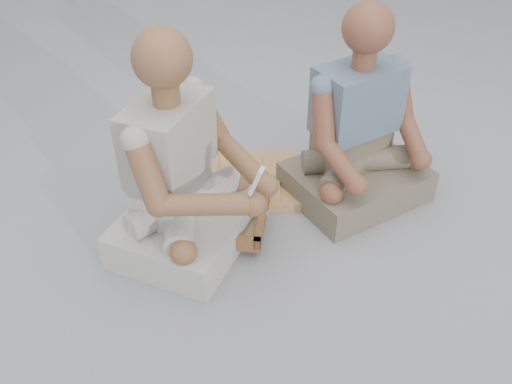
# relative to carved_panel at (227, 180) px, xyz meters

# --- Properties ---
(ground) EXTENTS (60.00, 60.00, 0.00)m
(ground) POSITION_rel_carved_panel_xyz_m (0.30, -0.67, -0.02)
(ground) COLOR gray
(ground) RESTS_ON ground
(carved_panel) EXTENTS (0.69, 0.50, 0.04)m
(carved_panel) POSITION_rel_carved_panel_xyz_m (0.00, 0.00, 0.00)
(carved_panel) COLOR #A97D41
(carved_panel) RESTS_ON ground
(tool_tray) EXTENTS (0.48, 0.39, 0.06)m
(tool_tray) POSITION_rel_carved_panel_xyz_m (-0.03, -0.30, 0.04)
(tool_tray) COLOR brown
(tool_tray) RESTS_ON carved_panel
(chisel_0) EXTENTS (0.21, 0.10, 0.02)m
(chisel_0) POSITION_rel_carved_panel_xyz_m (0.02, -0.29, 0.05)
(chisel_0) COLOR silver
(chisel_0) RESTS_ON tool_tray
(chisel_1) EXTENTS (0.12, 0.20, 0.02)m
(chisel_1) POSITION_rel_carved_panel_xyz_m (-0.03, -0.19, 0.05)
(chisel_1) COLOR silver
(chisel_1) RESTS_ON tool_tray
(chisel_2) EXTENTS (0.19, 0.15, 0.02)m
(chisel_2) POSITION_rel_carved_panel_xyz_m (-0.06, -0.25, 0.05)
(chisel_2) COLOR silver
(chisel_2) RESTS_ON tool_tray
(chisel_3) EXTENTS (0.21, 0.11, 0.02)m
(chisel_3) POSITION_rel_carved_panel_xyz_m (0.06, -0.21, 0.05)
(chisel_3) COLOR silver
(chisel_3) RESTS_ON tool_tray
(chisel_4) EXTENTS (0.21, 0.10, 0.02)m
(chisel_4) POSITION_rel_carved_panel_xyz_m (-0.05, -0.33, 0.05)
(chisel_4) COLOR silver
(chisel_4) RESTS_ON tool_tray
(chisel_5) EXTENTS (0.15, 0.18, 0.02)m
(chisel_5) POSITION_rel_carved_panel_xyz_m (0.10, -0.25, 0.05)
(chisel_5) COLOR silver
(chisel_5) RESTS_ON tool_tray
(chisel_6) EXTENTS (0.18, 0.16, 0.02)m
(chisel_6) POSITION_rel_carved_panel_xyz_m (0.05, -0.42, 0.05)
(chisel_6) COLOR silver
(chisel_6) RESTS_ON tool_tray
(chisel_7) EXTENTS (0.17, 0.17, 0.02)m
(chisel_7) POSITION_rel_carved_panel_xyz_m (-0.05, -0.23, 0.06)
(chisel_7) COLOR silver
(chisel_7) RESTS_ON tool_tray
(chisel_8) EXTENTS (0.17, 0.17, 0.02)m
(chisel_8) POSITION_rel_carved_panel_xyz_m (0.02, -0.33, 0.06)
(chisel_8) COLOR silver
(chisel_8) RESTS_ON tool_tray
(chisel_9) EXTENTS (0.10, 0.21, 0.02)m
(chisel_9) POSITION_rel_carved_panel_xyz_m (0.06, -0.44, 0.05)
(chisel_9) COLOR silver
(chisel_9) RESTS_ON tool_tray
(chisel_10) EXTENTS (0.20, 0.12, 0.02)m
(chisel_10) POSITION_rel_carved_panel_xyz_m (0.15, -0.25, 0.05)
(chisel_10) COLOR silver
(chisel_10) RESTS_ON tool_tray
(wood_chip_0) EXTENTS (0.02, 0.02, 0.00)m
(wood_chip_0) POSITION_rel_carved_panel_xyz_m (0.14, -0.32, -0.02)
(wood_chip_0) COLOR tan
(wood_chip_0) RESTS_ON ground
(wood_chip_1) EXTENTS (0.02, 0.02, 0.00)m
(wood_chip_1) POSITION_rel_carved_panel_xyz_m (0.17, -0.24, -0.02)
(wood_chip_1) COLOR tan
(wood_chip_1) RESTS_ON ground
(wood_chip_2) EXTENTS (0.02, 0.02, 0.00)m
(wood_chip_2) POSITION_rel_carved_panel_xyz_m (0.10, -0.09, -0.02)
(wood_chip_2) COLOR tan
(wood_chip_2) RESTS_ON ground
(wood_chip_3) EXTENTS (0.02, 0.02, 0.00)m
(wood_chip_3) POSITION_rel_carved_panel_xyz_m (-0.30, 0.09, -0.02)
(wood_chip_3) COLOR tan
(wood_chip_3) RESTS_ON ground
(wood_chip_4) EXTENTS (0.02, 0.02, 0.00)m
(wood_chip_4) POSITION_rel_carved_panel_xyz_m (0.12, -0.12, -0.02)
(wood_chip_4) COLOR tan
(wood_chip_4) RESTS_ON ground
(wood_chip_5) EXTENTS (0.02, 0.02, 0.00)m
(wood_chip_5) POSITION_rel_carved_panel_xyz_m (-0.05, -0.04, -0.02)
(wood_chip_5) COLOR tan
(wood_chip_5) RESTS_ON ground
(wood_chip_6) EXTENTS (0.02, 0.02, 0.00)m
(wood_chip_6) POSITION_rel_carved_panel_xyz_m (-0.37, -0.04, -0.02)
(wood_chip_6) COLOR tan
(wood_chip_6) RESTS_ON ground
(wood_chip_7) EXTENTS (0.02, 0.02, 0.00)m
(wood_chip_7) POSITION_rel_carved_panel_xyz_m (-0.02, -0.25, -0.02)
(wood_chip_7) COLOR tan
(wood_chip_7) RESTS_ON ground
(wood_chip_8) EXTENTS (0.02, 0.02, 0.00)m
(wood_chip_8) POSITION_rel_carved_panel_xyz_m (-0.07, -0.01, -0.02)
(wood_chip_8) COLOR tan
(wood_chip_8) RESTS_ON ground
(wood_chip_9) EXTENTS (0.02, 0.02, 0.00)m
(wood_chip_9) POSITION_rel_carved_panel_xyz_m (-0.35, -0.43, -0.02)
(wood_chip_9) COLOR tan
(wood_chip_9) RESTS_ON ground
(wood_chip_10) EXTENTS (0.02, 0.02, 0.00)m
(wood_chip_10) POSITION_rel_carved_panel_xyz_m (-0.36, -0.17, -0.02)
(wood_chip_10) COLOR tan
(wood_chip_10) RESTS_ON ground
(craftsman) EXTENTS (0.66, 0.68, 0.88)m
(craftsman) POSITION_rel_carved_panel_xyz_m (-0.11, -0.39, 0.28)
(craftsman) COLOR beige
(craftsman) RESTS_ON ground
(companion) EXTENTS (0.71, 0.68, 0.86)m
(companion) POSITION_rel_carved_panel_xyz_m (0.57, -0.01, 0.27)
(companion) COLOR #746854
(companion) RESTS_ON ground
(mobile_phone) EXTENTS (0.06, 0.05, 0.11)m
(mobile_phone) POSITION_rel_carved_panel_xyz_m (0.19, -0.54, 0.40)
(mobile_phone) COLOR silver
(mobile_phone) RESTS_ON craftsman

